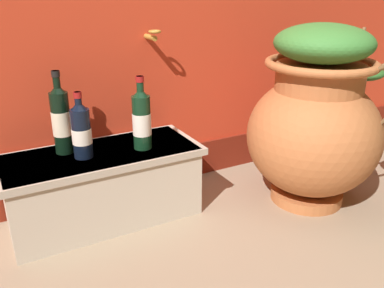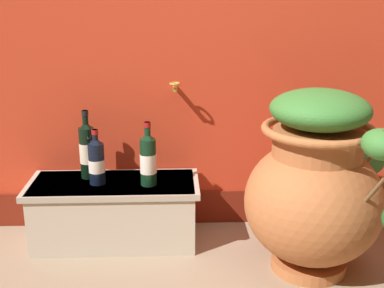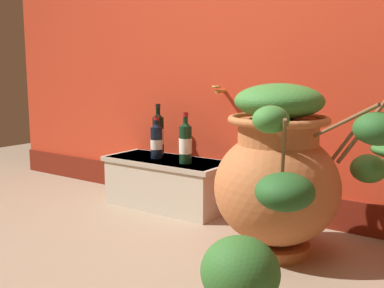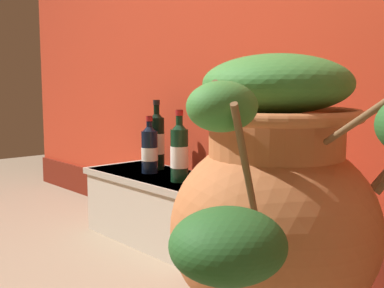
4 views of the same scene
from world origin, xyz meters
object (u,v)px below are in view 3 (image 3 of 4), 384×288
(wine_bottle_left, at_px, (158,133))
(wine_bottle_middle, at_px, (185,142))
(terracotta_urn, at_px, (282,173))
(wine_bottle_right, at_px, (156,140))
(potted_shrub, at_px, (240,282))

(wine_bottle_left, distance_m, wine_bottle_middle, 0.33)
(terracotta_urn, distance_m, wine_bottle_left, 1.14)
(wine_bottle_middle, xyz_separation_m, wine_bottle_right, (-0.25, 0.02, -0.01))
(wine_bottle_middle, bearing_deg, potted_shrub, -46.10)
(terracotta_urn, relative_size, wine_bottle_middle, 3.07)
(wine_bottle_right, bearing_deg, wine_bottle_middle, -5.58)
(wine_bottle_right, bearing_deg, terracotta_urn, -16.15)
(wine_bottle_middle, bearing_deg, wine_bottle_left, 159.94)
(wine_bottle_right, height_order, potted_shrub, wine_bottle_right)
(terracotta_urn, relative_size, wine_bottle_right, 3.52)
(wine_bottle_right, bearing_deg, wine_bottle_left, 123.00)
(terracotta_urn, distance_m, wine_bottle_middle, 0.81)
(wine_bottle_left, bearing_deg, potted_shrub, -41.14)
(wine_bottle_middle, distance_m, potted_shrub, 1.40)
(wine_bottle_left, height_order, wine_bottle_right, wine_bottle_left)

